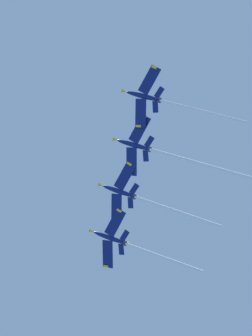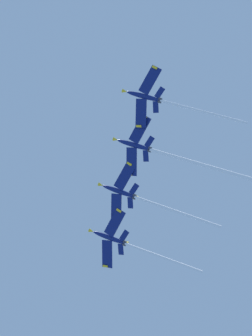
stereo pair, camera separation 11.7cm
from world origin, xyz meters
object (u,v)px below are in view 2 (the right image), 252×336
jet_inner_left (163,153)px  jet_inner_right (122,242)px  jet_centre (136,197)px  jet_far_left (159,100)px

jet_inner_left → jet_inner_right: bearing=60.9°
jet_centre → jet_inner_right: (8.84, 12.33, 0.12)m
jet_far_left → jet_inner_right: 46.25m
jet_centre → jet_inner_right: size_ratio=1.08×
jet_far_left → jet_centre: (20.28, 23.60, -0.00)m
jet_far_left → jet_inner_left: 16.48m
jet_inner_right → jet_inner_left: bearing=-119.1°
jet_far_left → jet_centre: size_ratio=0.97×
jet_far_left → jet_inner_right: jet_far_left is taller
jet_centre → jet_inner_left: bearing=-113.0°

